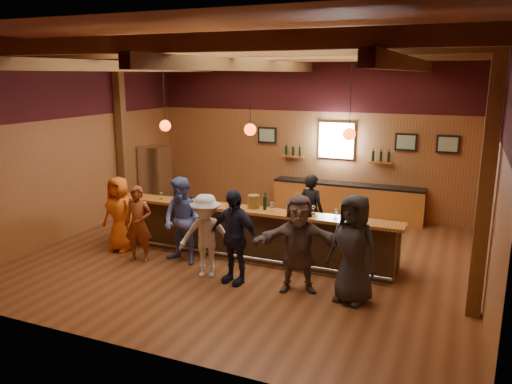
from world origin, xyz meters
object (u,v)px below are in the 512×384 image
back_bar_cabinet (347,201)px  customer_dark (353,249)px  customer_orange (119,214)px  customer_navy (234,237)px  bartender (311,211)px  customer_denim (182,221)px  customer_white (206,236)px  customer_redvest (138,224)px  ice_bucket (254,202)px  bar_counter (254,231)px  customer_brown (299,243)px  bottle_a (265,203)px  stainless_fridge (156,177)px

back_bar_cabinet → customer_dark: (1.23, -4.99, 0.46)m
customer_orange → customer_dark: (5.23, -0.56, 0.11)m
customer_orange → customer_navy: (3.05, -0.61, 0.06)m
customer_navy → bartender: 2.56m
customer_denim → customer_white: customer_denim is taller
customer_redvest → ice_bucket: customer_redvest is taller
bar_counter → customer_brown: size_ratio=3.57×
customer_white → bartender: bearing=42.9°
customer_orange → bar_counter: bearing=21.3°
customer_brown → customer_dark: bearing=-23.0°
bartender → customer_orange: bearing=42.7°
customer_redvest → customer_dark: bearing=-17.9°
customer_white → customer_dark: bearing=-18.0°
customer_navy → bartender: size_ratio=1.07×
ice_bucket → bottle_a: bottle_a is taller
customer_dark → back_bar_cabinet: bearing=120.3°
customer_orange → customer_redvest: bearing=-22.3°
customer_brown → bartender: (-0.48, 2.33, -0.05)m
customer_navy → ice_bucket: customer_navy is taller
bartender → ice_bucket: bearing=71.4°
customer_redvest → customer_denim: 0.93m
bar_counter → customer_navy: (0.23, -1.47, 0.37)m
customer_redvest → ice_bucket: bearing=9.5°
stainless_fridge → customer_dark: customer_dark is taller
customer_orange → customer_navy: customer_navy is taller
customer_redvest → customer_white: 1.67m
back_bar_cabinet → customer_navy: customer_navy is taller
bar_counter → customer_denim: 1.56m
bar_counter → ice_bucket: (0.10, -0.24, 0.72)m
customer_redvest → customer_navy: size_ratio=0.89×
customer_dark → bottle_a: size_ratio=5.29×
customer_navy → customer_white: bearing=-173.3°
stainless_fridge → customer_navy: (4.35, -3.92, -0.01)m
bar_counter → customer_denim: size_ratio=3.53×
back_bar_cabinet → customer_redvest: customer_redvest is taller
bar_counter → bartender: size_ratio=3.78×
bar_counter → customer_orange: size_ratio=3.83×
bar_counter → customer_brown: 2.00m
bar_counter → customer_white: bearing=-105.1°
bartender → bar_counter: bearing=62.2°
customer_orange → bartender: bearing=30.2°
customer_navy → customer_brown: bearing=17.8°
back_bar_cabinet → customer_orange: 5.98m
customer_denim → customer_brown: size_ratio=1.01×
customer_denim → customer_brown: 2.62m
back_bar_cabinet → customer_redvest: bearing=-123.8°
bar_counter → customer_dark: (2.42, -1.42, 0.42)m
bar_counter → bottle_a: 0.86m
customer_redvest → bartender: bartender is taller
back_bar_cabinet → ice_bucket: 4.04m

